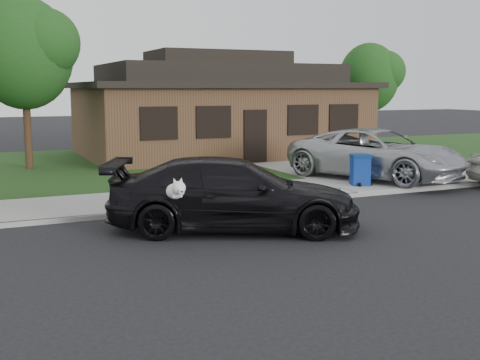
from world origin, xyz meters
name	(u,v)px	position (x,y,z in m)	size (l,w,h in m)	color
ground	(307,236)	(0.00, 0.00, 0.00)	(120.00, 120.00, 0.00)	black
sidewalk	(219,196)	(0.00, 5.00, 0.06)	(60.00, 3.00, 0.12)	gray
curb	(241,205)	(0.00, 3.50, 0.06)	(60.00, 0.12, 0.12)	gray
lawn	(146,164)	(0.00, 13.00, 0.07)	(60.00, 13.00, 0.13)	#193814
driveway	(310,165)	(6.00, 10.00, 0.07)	(4.50, 13.00, 0.14)	gray
sedan	(233,194)	(-1.21, 1.19, 0.81)	(5.98, 4.34, 1.61)	black
minivan	(377,154)	(5.89, 5.49, 0.97)	(2.75, 5.96, 1.66)	#AAACB2
recycling_bin	(360,170)	(4.56, 4.56, 0.62)	(0.76, 0.76, 0.98)	navy
house	(218,110)	(4.00, 15.00, 2.13)	(12.60, 8.60, 4.65)	#422B1C
tree_0	(28,51)	(-4.34, 12.88, 4.48)	(3.78, 3.60, 6.34)	#332114
tree_1	(372,76)	(12.14, 14.40, 3.71)	(3.15, 3.00, 5.25)	#332114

